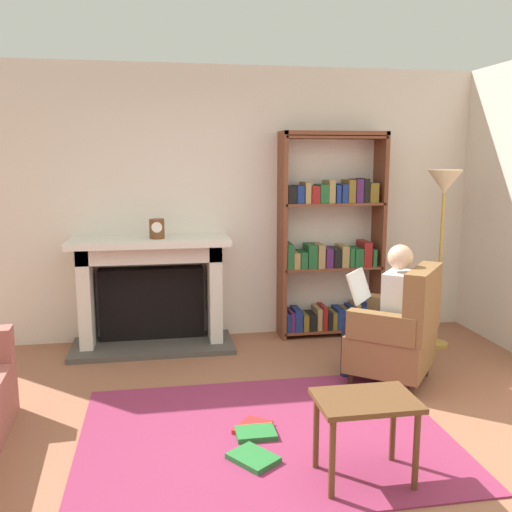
# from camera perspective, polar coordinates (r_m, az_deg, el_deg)

# --- Properties ---
(ground) EXTENTS (14.00, 14.00, 0.00)m
(ground) POSITION_cam_1_polar(r_m,az_deg,el_deg) (3.62, 1.82, -20.04)
(ground) COLOR #945B42
(back_wall) EXTENTS (5.60, 0.10, 2.70)m
(back_wall) POSITION_cam_1_polar(r_m,az_deg,el_deg) (5.68, -3.35, 5.28)
(back_wall) COLOR silver
(back_wall) RESTS_ON ground
(area_rug) EXTENTS (2.40, 1.80, 0.01)m
(area_rug) POSITION_cam_1_polar(r_m,az_deg,el_deg) (3.88, 0.87, -17.79)
(area_rug) COLOR #85294B
(area_rug) RESTS_ON ground
(fireplace) EXTENTS (1.53, 0.64, 1.07)m
(fireplace) POSITION_cam_1_polar(r_m,az_deg,el_deg) (5.51, -10.60, -3.25)
(fireplace) COLOR #4C4742
(fireplace) RESTS_ON ground
(mantel_clock) EXTENTS (0.14, 0.14, 0.18)m
(mantel_clock) POSITION_cam_1_polar(r_m,az_deg,el_deg) (5.31, -10.06, 2.75)
(mantel_clock) COLOR brown
(mantel_clock) RESTS_ON fireplace
(bookshelf) EXTENTS (1.06, 0.32, 2.07)m
(bookshelf) POSITION_cam_1_polar(r_m,az_deg,el_deg) (5.73, 7.67, 1.35)
(bookshelf) COLOR brown
(bookshelf) RESTS_ON ground
(armchair_reading) EXTENTS (0.88, 0.89, 0.97)m
(armchair_reading) POSITION_cam_1_polar(r_m,az_deg,el_deg) (4.69, 14.37, -7.55)
(armchair_reading) COLOR #331E14
(armchair_reading) RESTS_ON ground
(seated_reader) EXTENTS (0.59, 0.57, 1.14)m
(seated_reader) POSITION_cam_1_polar(r_m,az_deg,el_deg) (4.67, 13.07, -5.08)
(seated_reader) COLOR silver
(seated_reader) RESTS_ON ground
(side_table) EXTENTS (0.56, 0.39, 0.50)m
(side_table) POSITION_cam_1_polar(r_m,az_deg,el_deg) (3.30, 11.09, -15.28)
(side_table) COLOR brown
(side_table) RESTS_ON ground
(scattered_books) EXTENTS (0.38, 0.72, 0.03)m
(scattered_books) POSITION_cam_1_polar(r_m,az_deg,el_deg) (3.77, -0.21, -18.27)
(scattered_books) COLOR red
(scattered_books) RESTS_ON area_rug
(floor_lamp) EXTENTS (0.32, 0.32, 1.70)m
(floor_lamp) POSITION_cam_1_polar(r_m,az_deg,el_deg) (5.55, 18.58, 5.64)
(floor_lamp) COLOR #B7933F
(floor_lamp) RESTS_ON ground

